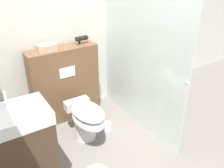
% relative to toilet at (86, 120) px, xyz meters
% --- Properties ---
extents(wall_back, '(8.00, 0.06, 2.50)m').
position_rel_toilet_xyz_m(wall_back, '(0.11, 0.82, 0.95)').
color(wall_back, silver).
rests_on(wall_back, ground_plane).
extents(partition_panel, '(0.96, 0.26, 1.08)m').
position_rel_toilet_xyz_m(partition_panel, '(-0.00, 0.63, 0.24)').
color(partition_panel, brown).
rests_on(partition_panel, ground_plane).
extents(shower_glass, '(0.04, 1.66, 2.04)m').
position_rel_toilet_xyz_m(shower_glass, '(0.79, -0.04, 0.72)').
color(shower_glass, silver).
rests_on(shower_glass, ground_plane).
extents(toilet, '(0.35, 0.67, 0.48)m').
position_rel_toilet_xyz_m(toilet, '(0.00, 0.00, 0.00)').
color(toilet, white).
rests_on(toilet, ground_plane).
extents(sink_vanity, '(0.62, 0.42, 1.15)m').
position_rel_toilet_xyz_m(sink_vanity, '(-0.91, -0.46, 0.21)').
color(sink_vanity, '#473323').
rests_on(sink_vanity, ground_plane).
extents(hair_drier, '(0.20, 0.06, 0.11)m').
position_rel_toilet_xyz_m(hair_drier, '(0.31, 0.64, 0.85)').
color(hair_drier, black).
rests_on(hair_drier, partition_panel).
extents(folded_towel, '(0.23, 0.15, 0.09)m').
position_rel_toilet_xyz_m(folded_towel, '(-0.20, 0.62, 0.82)').
color(folded_towel, tan).
rests_on(folded_towel, partition_panel).
extents(spare_toilet_roll, '(0.12, 0.12, 0.11)m').
position_rel_toilet_xyz_m(spare_toilet_roll, '(0.32, 0.02, -0.25)').
color(spare_toilet_roll, white).
rests_on(spare_toilet_roll, ground_plane).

